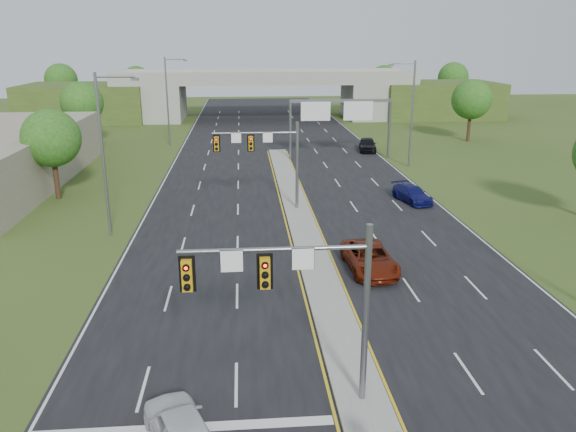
% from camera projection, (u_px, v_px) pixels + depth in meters
% --- Properties ---
extents(ground, '(240.00, 240.00, 0.00)m').
position_uv_depth(ground, '(362.00, 401.00, 21.02)').
color(ground, '#384F1C').
rests_on(ground, ground).
extents(road, '(24.00, 160.00, 0.02)m').
position_uv_depth(road, '(287.00, 180.00, 54.30)').
color(road, black).
rests_on(road, ground).
extents(median, '(2.00, 54.00, 0.16)m').
position_uv_depth(median, '(299.00, 216.00, 42.86)').
color(median, gray).
rests_on(median, road).
extents(lane_markings, '(23.72, 160.00, 0.01)m').
position_uv_depth(lane_markings, '(286.00, 197.00, 48.46)').
color(lane_markings, gold).
rests_on(lane_markings, road).
extents(signal_mast_near, '(6.62, 0.60, 7.00)m').
position_uv_depth(signal_mast_near, '(303.00, 289.00, 19.35)').
color(signal_mast_near, slate).
rests_on(signal_mast_near, ground).
extents(signal_mast_far, '(6.62, 0.60, 7.00)m').
position_uv_depth(signal_mast_far, '(268.00, 152.00, 43.13)').
color(signal_mast_far, slate).
rests_on(signal_mast_far, ground).
extents(sign_gantry, '(11.58, 0.44, 6.67)m').
position_uv_depth(sign_gantry, '(339.00, 112.00, 62.69)').
color(sign_gantry, slate).
rests_on(sign_gantry, ground).
extents(overpass, '(80.00, 14.00, 8.10)m').
position_uv_depth(overpass, '(266.00, 98.00, 96.03)').
color(overpass, gray).
rests_on(overpass, ground).
extents(lightpole_l_mid, '(2.85, 0.25, 11.00)m').
position_uv_depth(lightpole_l_mid, '(105.00, 148.00, 37.16)').
color(lightpole_l_mid, slate).
rests_on(lightpole_l_mid, ground).
extents(lightpole_l_far, '(2.85, 0.25, 11.00)m').
position_uv_depth(lightpole_l_far, '(169.00, 97.00, 70.45)').
color(lightpole_l_far, slate).
rests_on(lightpole_l_far, ground).
extents(lightpole_r_far, '(2.85, 0.25, 11.00)m').
position_uv_depth(lightpole_r_far, '(410.00, 109.00, 58.27)').
color(lightpole_r_far, slate).
rests_on(lightpole_r_far, ground).
extents(tree_l_near, '(4.80, 4.80, 7.60)m').
position_uv_depth(tree_l_near, '(51.00, 138.00, 46.43)').
color(tree_l_near, '#382316').
rests_on(tree_l_near, ground).
extents(tree_l_mid, '(5.20, 5.20, 8.12)m').
position_uv_depth(tree_l_mid, '(82.00, 103.00, 69.79)').
color(tree_l_mid, '#382316').
rests_on(tree_l_mid, ground).
extents(tree_r_mid, '(5.20, 5.20, 8.12)m').
position_uv_depth(tree_r_mid, '(472.00, 99.00, 73.71)').
color(tree_r_mid, '#382316').
rests_on(tree_r_mid, ground).
extents(tree_back_a, '(6.00, 6.00, 8.85)m').
position_uv_depth(tree_back_a, '(61.00, 80.00, 105.68)').
color(tree_back_a, '#382316').
rests_on(tree_back_a, ground).
extents(tree_back_b, '(5.60, 5.60, 8.32)m').
position_uv_depth(tree_back_b, '(137.00, 81.00, 106.87)').
color(tree_back_b, '#382316').
rests_on(tree_back_b, ground).
extents(tree_back_c, '(5.60, 5.60, 8.32)m').
position_uv_depth(tree_back_c, '(384.00, 80.00, 110.63)').
color(tree_back_c, '#382316').
rests_on(tree_back_c, ground).
extents(tree_back_d, '(6.00, 6.00, 8.85)m').
position_uv_depth(tree_back_d, '(453.00, 78.00, 111.63)').
color(tree_back_d, '#382316').
rests_on(tree_back_d, ground).
extents(car_white, '(3.29, 4.75, 1.50)m').
position_uv_depth(car_white, '(181.00, 429.00, 18.38)').
color(car_white, silver).
rests_on(car_white, road).
extents(car_far_a, '(2.77, 5.57, 1.52)m').
position_uv_depth(car_far_a, '(370.00, 258.00, 32.76)').
color(car_far_a, '#601909').
rests_on(car_far_a, road).
extents(car_far_b, '(2.88, 4.85, 1.32)m').
position_uv_depth(car_far_b, '(412.00, 194.00, 46.79)').
color(car_far_b, '#0D0F53').
rests_on(car_far_b, road).
extents(car_far_c, '(2.65, 5.03, 1.63)m').
position_uv_depth(car_far_c, '(368.00, 144.00, 68.23)').
color(car_far_c, black).
rests_on(car_far_c, road).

